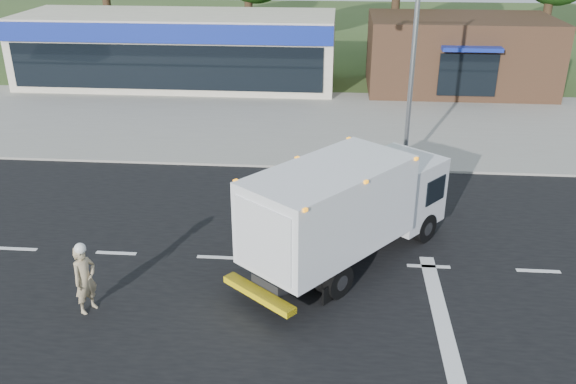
# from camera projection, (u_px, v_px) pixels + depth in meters

# --- Properties ---
(ground) EXTENTS (120.00, 120.00, 0.00)m
(ground) POSITION_uv_depth(u_px,v_px,m) (322.00, 262.00, 17.32)
(ground) COLOR #385123
(ground) RESTS_ON ground
(road_asphalt) EXTENTS (60.00, 14.00, 0.02)m
(road_asphalt) POSITION_uv_depth(u_px,v_px,m) (322.00, 262.00, 17.32)
(road_asphalt) COLOR black
(road_asphalt) RESTS_ON ground
(sidewalk) EXTENTS (60.00, 2.40, 0.12)m
(sidewalk) POSITION_uv_depth(u_px,v_px,m) (328.00, 157.00, 24.74)
(sidewalk) COLOR gray
(sidewalk) RESTS_ON ground
(parking_apron) EXTENTS (60.00, 9.00, 0.02)m
(parking_apron) POSITION_uv_depth(u_px,v_px,m) (331.00, 116.00, 30.03)
(parking_apron) COLOR gray
(parking_apron) RESTS_ON ground
(lane_markings) EXTENTS (55.20, 7.00, 0.01)m
(lane_markings) POSITION_uv_depth(u_px,v_px,m) (372.00, 290.00, 15.98)
(lane_markings) COLOR silver
(lane_markings) RESTS_ON road_asphalt
(ems_box_truck) EXTENTS (6.15, 6.80, 3.12)m
(ems_box_truck) POSITION_uv_depth(u_px,v_px,m) (347.00, 205.00, 16.57)
(ems_box_truck) COLOR black
(ems_box_truck) RESTS_ON ground
(emergency_worker) EXTENTS (0.68, 0.78, 1.90)m
(emergency_worker) POSITION_uv_depth(u_px,v_px,m) (85.00, 278.00, 14.83)
(emergency_worker) COLOR tan
(emergency_worker) RESTS_ON ground
(retail_strip_mall) EXTENTS (18.00, 6.20, 4.00)m
(retail_strip_mall) POSITION_uv_depth(u_px,v_px,m) (178.00, 49.00, 35.27)
(retail_strip_mall) COLOR beige
(retail_strip_mall) RESTS_ON ground
(brown_storefront) EXTENTS (10.00, 6.70, 4.00)m
(brown_storefront) POSITION_uv_depth(u_px,v_px,m) (459.00, 54.00, 34.12)
(brown_storefront) COLOR #382316
(brown_storefront) RESTS_ON ground
(traffic_signal_pole) EXTENTS (3.51, 0.25, 8.00)m
(traffic_signal_pole) POSITION_uv_depth(u_px,v_px,m) (397.00, 40.00, 22.02)
(traffic_signal_pole) COLOR gray
(traffic_signal_pole) RESTS_ON ground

